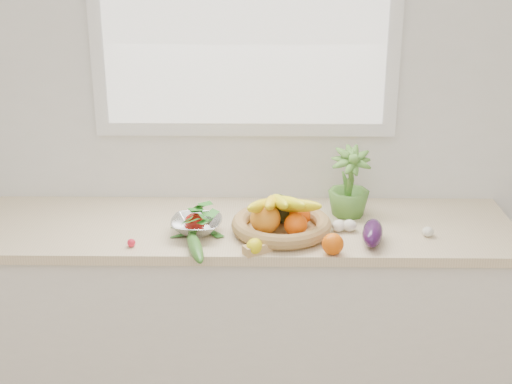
{
  "coord_description": "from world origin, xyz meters",
  "views": [
    {
      "loc": [
        0.09,
        -0.77,
        2.08
      ],
      "look_at": [
        0.05,
        1.93,
        1.05
      ],
      "focal_mm": 50.0,
      "sensor_mm": 36.0,
      "label": 1
    }
  ],
  "objects_px": {
    "eggplant": "(373,233)",
    "cucumber": "(195,247)",
    "fruit_basket": "(281,220)",
    "colander_with_spinach": "(197,221)",
    "apple": "(195,223)",
    "potted_herb": "(349,184)"
  },
  "relations": [
    {
      "from": "eggplant",
      "to": "colander_with_spinach",
      "type": "xyz_separation_m",
      "value": [
        -0.69,
        0.07,
        0.01
      ]
    },
    {
      "from": "eggplant",
      "to": "colander_with_spinach",
      "type": "distance_m",
      "value": 0.7
    },
    {
      "from": "cucumber",
      "to": "eggplant",
      "type": "bearing_deg",
      "value": 8.56
    },
    {
      "from": "eggplant",
      "to": "fruit_basket",
      "type": "xyz_separation_m",
      "value": [
        -0.36,
        0.09,
        0.01
      ]
    },
    {
      "from": "apple",
      "to": "eggplant",
      "type": "relative_size",
      "value": 0.4
    },
    {
      "from": "eggplant",
      "to": "cucumber",
      "type": "bearing_deg",
      "value": -171.44
    },
    {
      "from": "fruit_basket",
      "to": "potted_herb",
      "type": "bearing_deg",
      "value": 32.92
    },
    {
      "from": "cucumber",
      "to": "colander_with_spinach",
      "type": "distance_m",
      "value": 0.18
    },
    {
      "from": "potted_herb",
      "to": "apple",
      "type": "bearing_deg",
      "value": -162.61
    },
    {
      "from": "apple",
      "to": "colander_with_spinach",
      "type": "distance_m",
      "value": 0.02
    },
    {
      "from": "cucumber",
      "to": "potted_herb",
      "type": "xyz_separation_m",
      "value": [
        0.62,
        0.39,
        0.12
      ]
    },
    {
      "from": "apple",
      "to": "eggplant",
      "type": "height_order",
      "value": "same"
    },
    {
      "from": "apple",
      "to": "potted_herb",
      "type": "relative_size",
      "value": 0.27
    },
    {
      "from": "eggplant",
      "to": "colander_with_spinach",
      "type": "bearing_deg",
      "value": 174.11
    },
    {
      "from": "eggplant",
      "to": "colander_with_spinach",
      "type": "height_order",
      "value": "colander_with_spinach"
    },
    {
      "from": "apple",
      "to": "colander_with_spinach",
      "type": "height_order",
      "value": "colander_with_spinach"
    },
    {
      "from": "fruit_basket",
      "to": "colander_with_spinach",
      "type": "relative_size",
      "value": 2.26
    },
    {
      "from": "eggplant",
      "to": "potted_herb",
      "type": "height_order",
      "value": "potted_herb"
    },
    {
      "from": "apple",
      "to": "potted_herb",
      "type": "bearing_deg",
      "value": 17.39
    },
    {
      "from": "eggplant",
      "to": "cucumber",
      "type": "xyz_separation_m",
      "value": [
        -0.68,
        -0.1,
        -0.02
      ]
    },
    {
      "from": "eggplant",
      "to": "cucumber",
      "type": "distance_m",
      "value": 0.69
    },
    {
      "from": "apple",
      "to": "cucumber",
      "type": "xyz_separation_m",
      "value": [
        0.02,
        -0.19,
        -0.02
      ]
    }
  ]
}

